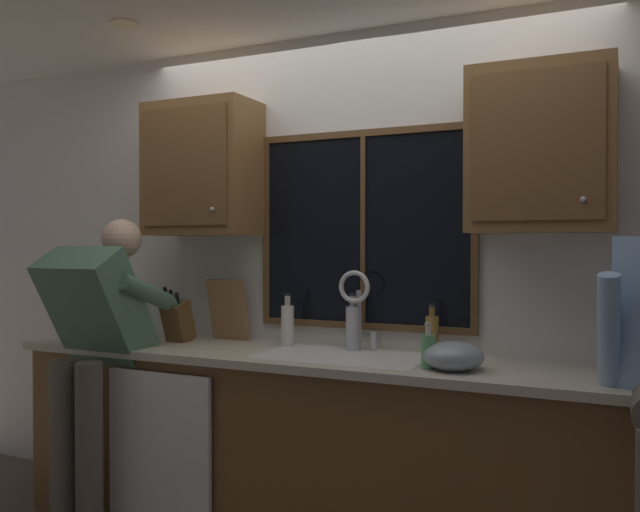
# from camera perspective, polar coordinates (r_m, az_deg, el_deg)

# --- Properties ---
(back_wall) EXTENTS (5.76, 0.12, 2.55)m
(back_wall) POSITION_cam_1_polar(r_m,az_deg,el_deg) (3.46, 3.70, -1.89)
(back_wall) COLOR silver
(back_wall) RESTS_ON floor
(ceiling_downlight_left) EXTENTS (0.14, 0.14, 0.01)m
(ceiling_downlight_left) POSITION_cam_1_polar(r_m,az_deg,el_deg) (3.59, -16.60, 18.73)
(ceiling_downlight_left) COLOR #FFEAB2
(window_glass) EXTENTS (1.10, 0.02, 0.95)m
(window_glass) POSITION_cam_1_polar(r_m,az_deg,el_deg) (3.38, 3.84, 2.28)
(window_glass) COLOR black
(window_frame_top) EXTENTS (1.17, 0.02, 0.04)m
(window_frame_top) POSITION_cam_1_polar(r_m,az_deg,el_deg) (3.42, 3.79, 10.57)
(window_frame_top) COLOR brown
(window_frame_bottom) EXTENTS (1.17, 0.02, 0.04)m
(window_frame_bottom) POSITION_cam_1_polar(r_m,az_deg,el_deg) (3.39, 3.77, -6.06)
(window_frame_bottom) COLOR brown
(window_frame_left) EXTENTS (0.03, 0.02, 0.95)m
(window_frame_left) POSITION_cam_1_polar(r_m,az_deg,el_deg) (3.61, -4.65, 2.20)
(window_frame_left) COLOR brown
(window_frame_right) EXTENTS (0.03, 0.02, 0.95)m
(window_frame_right) POSITION_cam_1_polar(r_m,az_deg,el_deg) (3.21, 13.28, 2.32)
(window_frame_right) COLOR brown
(window_mullion_center) EXTENTS (0.02, 0.02, 0.95)m
(window_mullion_center) POSITION_cam_1_polar(r_m,az_deg,el_deg) (3.37, 3.76, 2.28)
(window_mullion_center) COLOR brown
(lower_cabinet_run) EXTENTS (3.36, 0.58, 0.88)m
(lower_cabinet_run) POSITION_cam_1_polar(r_m,az_deg,el_deg) (3.29, 1.36, -16.87)
(lower_cabinet_run) COLOR brown
(lower_cabinet_run) RESTS_ON floor
(countertop) EXTENTS (3.42, 0.62, 0.04)m
(countertop) POSITION_cam_1_polar(r_m,az_deg,el_deg) (3.16, 1.22, -9.02)
(countertop) COLOR beige
(countertop) RESTS_ON lower_cabinet_run
(dishwasher_front) EXTENTS (0.60, 0.02, 0.74)m
(dishwasher_front) POSITION_cam_1_polar(r_m,az_deg,el_deg) (3.42, -13.81, -15.88)
(dishwasher_front) COLOR white
(upper_cabinet_left) EXTENTS (0.60, 0.36, 0.72)m
(upper_cabinet_left) POSITION_cam_1_polar(r_m,az_deg,el_deg) (3.68, -10.14, 7.40)
(upper_cabinet_left) COLOR brown
(upper_cabinet_right) EXTENTS (0.60, 0.36, 0.72)m
(upper_cabinet_right) POSITION_cam_1_polar(r_m,az_deg,el_deg) (3.03, 18.61, 8.72)
(upper_cabinet_right) COLOR brown
(sink) EXTENTS (0.80, 0.46, 0.21)m
(sink) POSITION_cam_1_polar(r_m,az_deg,el_deg) (3.17, 1.88, -10.42)
(sink) COLOR silver
(sink) RESTS_ON lower_cabinet_run
(faucet) EXTENTS (0.18, 0.09, 0.40)m
(faucet) POSITION_cam_1_polar(r_m,az_deg,el_deg) (3.28, 3.25, -3.83)
(faucet) COLOR silver
(faucet) RESTS_ON countertop
(person_standing) EXTENTS (0.53, 0.68, 1.59)m
(person_standing) POSITION_cam_1_polar(r_m,az_deg,el_deg) (3.55, -18.91, -6.83)
(person_standing) COLOR #595147
(person_standing) RESTS_ON floor
(knife_block) EXTENTS (0.12, 0.18, 0.32)m
(knife_block) POSITION_cam_1_polar(r_m,az_deg,el_deg) (3.68, -12.20, -5.59)
(knife_block) COLOR brown
(knife_block) RESTS_ON countertop
(cutting_board) EXTENTS (0.23, 0.09, 0.34)m
(cutting_board) POSITION_cam_1_polar(r_m,az_deg,el_deg) (3.68, -7.97, -4.65)
(cutting_board) COLOR #997047
(cutting_board) RESTS_ON countertop
(mixing_bowl) EXTENTS (0.26, 0.26, 0.13)m
(mixing_bowl) POSITION_cam_1_polar(r_m,az_deg,el_deg) (2.87, 11.49, -8.49)
(mixing_bowl) COLOR #8C99A8
(mixing_bowl) RESTS_ON countertop
(soap_dispenser) EXTENTS (0.06, 0.07, 0.20)m
(soap_dispenser) POSITION_cam_1_polar(r_m,az_deg,el_deg) (2.87, 9.35, -8.09)
(soap_dispenser) COLOR #59A566
(soap_dispenser) RESTS_ON countertop
(bottle_green_glass) EXTENTS (0.06, 0.06, 0.25)m
(bottle_green_glass) POSITION_cam_1_polar(r_m,az_deg,el_deg) (3.19, 9.68, -6.71)
(bottle_green_glass) COLOR olive
(bottle_green_glass) RESTS_ON countertop
(bottle_tall_clear) EXTENTS (0.07, 0.07, 0.28)m
(bottle_tall_clear) POSITION_cam_1_polar(r_m,az_deg,el_deg) (3.44, -2.83, -5.94)
(bottle_tall_clear) COLOR silver
(bottle_tall_clear) RESTS_ON countertop
(bottle_amber_small) EXTENTS (0.07, 0.07, 0.29)m
(bottle_amber_small) POSITION_cam_1_polar(r_m,az_deg,el_deg) (3.30, 2.86, -6.16)
(bottle_amber_small) COLOR #B7B7BC
(bottle_amber_small) RESTS_ON countertop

